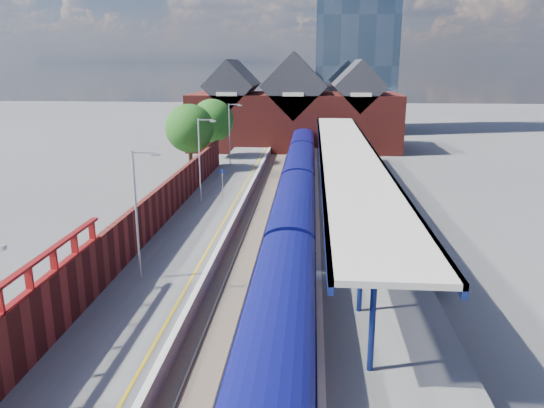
{
  "coord_description": "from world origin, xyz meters",
  "views": [
    {
      "loc": [
        2.63,
        -20.12,
        12.34
      ],
      "look_at": [
        -0.12,
        16.15,
        2.6
      ],
      "focal_mm": 35.0,
      "sensor_mm": 36.0,
      "label": 1
    }
  ],
  "objects_px": {
    "lamp_post_b": "(139,208)",
    "lamp_post_c": "(201,156)",
    "parked_car_silver": "(374,214)",
    "lamp_post_d": "(231,131)",
    "parked_car_blue": "(403,263)",
    "train": "(298,187)",
    "parked_car_dark": "(384,208)",
    "platform_sign": "(222,178)"
  },
  "relations": [
    {
      "from": "lamp_post_b",
      "to": "lamp_post_d",
      "type": "distance_m",
      "value": 32.0
    },
    {
      "from": "lamp_post_d",
      "to": "parked_car_blue",
      "type": "distance_m",
      "value": 33.57
    },
    {
      "from": "platform_sign",
      "to": "parked_car_dark",
      "type": "bearing_deg",
      "value": -19.31
    },
    {
      "from": "lamp_post_b",
      "to": "parked_car_blue",
      "type": "bearing_deg",
      "value": 7.03
    },
    {
      "from": "parked_car_dark",
      "to": "train",
      "type": "bearing_deg",
      "value": 58.38
    },
    {
      "from": "parked_car_dark",
      "to": "parked_car_blue",
      "type": "height_order",
      "value": "parked_car_blue"
    },
    {
      "from": "lamp_post_c",
      "to": "platform_sign",
      "type": "relative_size",
      "value": 2.8
    },
    {
      "from": "train",
      "to": "platform_sign",
      "type": "bearing_deg",
      "value": 176.51
    },
    {
      "from": "lamp_post_d",
      "to": "parked_car_dark",
      "type": "relative_size",
      "value": 1.63
    },
    {
      "from": "parked_car_blue",
      "to": "parked_car_dark",
      "type": "bearing_deg",
      "value": 11.12
    },
    {
      "from": "lamp_post_c",
      "to": "train",
      "type": "bearing_deg",
      "value": 11.54
    },
    {
      "from": "lamp_post_b",
      "to": "parked_car_dark",
      "type": "bearing_deg",
      "value": 42.47
    },
    {
      "from": "parked_car_dark",
      "to": "parked_car_blue",
      "type": "xyz_separation_m",
      "value": [
        -0.43,
        -11.62,
        0.02
      ]
    },
    {
      "from": "lamp_post_c",
      "to": "parked_car_dark",
      "type": "distance_m",
      "value": 15.21
    },
    {
      "from": "train",
      "to": "parked_car_dark",
      "type": "relative_size",
      "value": 15.35
    },
    {
      "from": "parked_car_blue",
      "to": "lamp_post_d",
      "type": "bearing_deg",
      "value": 38.33
    },
    {
      "from": "train",
      "to": "lamp_post_c",
      "type": "relative_size",
      "value": 9.41
    },
    {
      "from": "lamp_post_c",
      "to": "lamp_post_d",
      "type": "distance_m",
      "value": 16.0
    },
    {
      "from": "train",
      "to": "parked_car_blue",
      "type": "height_order",
      "value": "train"
    },
    {
      "from": "parked_car_silver",
      "to": "lamp_post_b",
      "type": "bearing_deg",
      "value": 114.92
    },
    {
      "from": "train",
      "to": "lamp_post_d",
      "type": "height_order",
      "value": "lamp_post_d"
    },
    {
      "from": "lamp_post_b",
      "to": "parked_car_blue",
      "type": "relative_size",
      "value": 1.52
    },
    {
      "from": "lamp_post_d",
      "to": "parked_car_dark",
      "type": "height_order",
      "value": "lamp_post_d"
    },
    {
      "from": "train",
      "to": "parked_car_silver",
      "type": "distance_m",
      "value": 8.78
    },
    {
      "from": "lamp_post_d",
      "to": "parked_car_blue",
      "type": "height_order",
      "value": "lamp_post_d"
    },
    {
      "from": "train",
      "to": "parked_car_silver",
      "type": "bearing_deg",
      "value": -49.28
    },
    {
      "from": "parked_car_blue",
      "to": "platform_sign",
      "type": "bearing_deg",
      "value": 51.47
    },
    {
      "from": "platform_sign",
      "to": "parked_car_dark",
      "type": "xyz_separation_m",
      "value": [
        13.24,
        -4.64,
        -1.07
      ]
    },
    {
      "from": "lamp_post_b",
      "to": "lamp_post_c",
      "type": "xyz_separation_m",
      "value": [
        0.0,
        16.0,
        0.0
      ]
    },
    {
      "from": "train",
      "to": "platform_sign",
      "type": "height_order",
      "value": "platform_sign"
    },
    {
      "from": "lamp_post_d",
      "to": "parked_car_silver",
      "type": "distance_m",
      "value": 25.25
    },
    {
      "from": "lamp_post_c",
      "to": "lamp_post_b",
      "type": "bearing_deg",
      "value": -90.0
    },
    {
      "from": "platform_sign",
      "to": "parked_car_blue",
      "type": "xyz_separation_m",
      "value": [
        12.81,
        -16.25,
        -1.05
      ]
    },
    {
      "from": "platform_sign",
      "to": "parked_car_silver",
      "type": "bearing_deg",
      "value": -29.98
    },
    {
      "from": "parked_car_silver",
      "to": "parked_car_dark",
      "type": "xyz_separation_m",
      "value": [
        1.02,
        2.41,
        -0.14
      ]
    },
    {
      "from": "lamp_post_b",
      "to": "platform_sign",
      "type": "bearing_deg",
      "value": 85.67
    },
    {
      "from": "train",
      "to": "lamp_post_d",
      "type": "distance_m",
      "value": 16.65
    },
    {
      "from": "platform_sign",
      "to": "parked_car_blue",
      "type": "distance_m",
      "value": 20.72
    },
    {
      "from": "lamp_post_b",
      "to": "parked_car_dark",
      "type": "relative_size",
      "value": 1.63
    },
    {
      "from": "lamp_post_c",
      "to": "parked_car_blue",
      "type": "height_order",
      "value": "lamp_post_c"
    },
    {
      "from": "lamp_post_d",
      "to": "parked_car_blue",
      "type": "xyz_separation_m",
      "value": [
        14.17,
        -30.25,
        -3.35
      ]
    },
    {
      "from": "parked_car_dark",
      "to": "parked_car_blue",
      "type": "relative_size",
      "value": 0.93
    }
  ]
}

